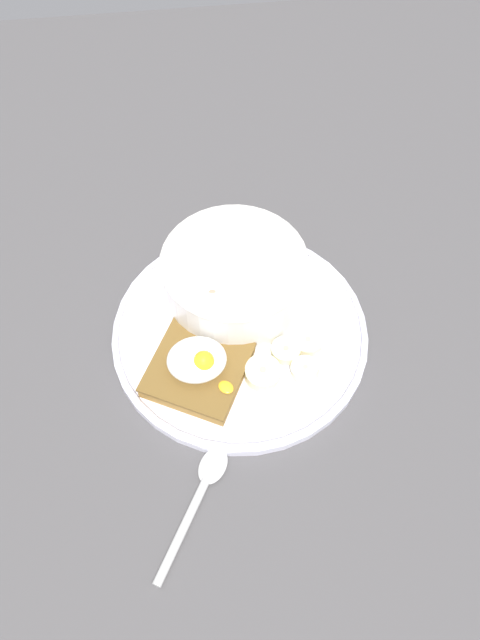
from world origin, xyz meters
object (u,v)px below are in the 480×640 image
(banana_slice_front, at_px, (286,350))
(banana_slice_left, at_px, (263,373))
(banana_slice_back, at_px, (305,370))
(spoon, at_px, (199,495))
(oatmeal_bowl, at_px, (233,276))
(toast_slice, at_px, (198,369))
(poached_egg, at_px, (198,360))
(banana_slice_right, at_px, (308,342))

(banana_slice_front, relative_size, banana_slice_left, 0.80)
(banana_slice_back, distance_m, spoon, 0.15)
(oatmeal_bowl, bearing_deg, banana_slice_back, -60.93)
(toast_slice, xyz_separation_m, spoon, (-0.01, -0.12, -0.01))
(spoon, bearing_deg, banana_slice_back, 43.03)
(poached_egg, bearing_deg, oatmeal_bowl, 64.63)
(banana_slice_right, bearing_deg, spoon, -131.47)
(banana_slice_front, relative_size, spoon, 0.29)
(oatmeal_bowl, distance_m, banana_slice_back, 0.12)
(toast_slice, relative_size, banana_slice_back, 3.02)
(banana_slice_back, distance_m, banana_slice_right, 0.03)
(banana_slice_front, xyz_separation_m, spoon, (-0.10, -0.13, -0.01))
(banana_slice_left, xyz_separation_m, spoon, (-0.07, -0.11, -0.01))
(oatmeal_bowl, height_order, banana_slice_back, oatmeal_bowl)
(banana_slice_front, distance_m, spoon, 0.16)
(poached_egg, relative_size, spoon, 0.52)
(banana_slice_back, relative_size, spoon, 0.33)
(toast_slice, bearing_deg, poached_egg, -47.43)
(banana_slice_right, bearing_deg, banana_slice_back, -105.36)
(oatmeal_bowl, xyz_separation_m, banana_slice_front, (0.04, -0.08, -0.03))
(banana_slice_left, bearing_deg, banana_slice_right, 31.87)
(banana_slice_back, xyz_separation_m, banana_slice_right, (0.01, 0.03, -0.00))
(banana_slice_front, bearing_deg, banana_slice_left, -138.11)
(oatmeal_bowl, bearing_deg, toast_slice, -116.08)
(oatmeal_bowl, distance_m, poached_egg, 0.10)
(toast_slice, bearing_deg, banana_slice_right, 10.11)
(banana_slice_front, bearing_deg, banana_slice_back, -60.04)
(oatmeal_bowl, height_order, spoon, oatmeal_bowl)
(oatmeal_bowl, xyz_separation_m, toast_slice, (-0.04, -0.09, -0.02))
(oatmeal_bowl, distance_m, toast_slice, 0.10)
(oatmeal_bowl, relative_size, banana_slice_right, 3.90)
(oatmeal_bowl, relative_size, spoon, 1.24)
(banana_slice_front, bearing_deg, oatmeal_bowl, 118.78)
(spoon, bearing_deg, oatmeal_bowl, 75.30)
(poached_egg, bearing_deg, spoon, -95.40)
(banana_slice_back, bearing_deg, banana_slice_front, 119.96)
(toast_slice, distance_m, spoon, 0.12)
(banana_slice_back, height_order, spoon, banana_slice_back)
(banana_slice_front, bearing_deg, toast_slice, -171.83)
(banana_slice_left, height_order, banana_slice_back, banana_slice_left)
(banana_slice_front, height_order, banana_slice_right, same)
(oatmeal_bowl, bearing_deg, spoon, -104.70)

